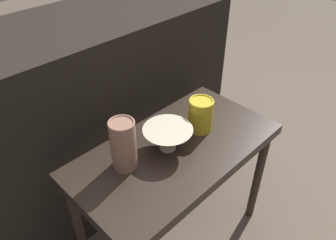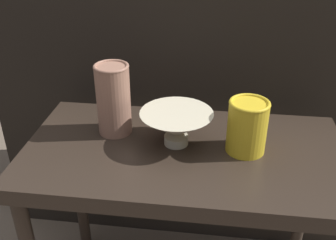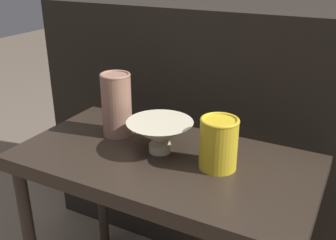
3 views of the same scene
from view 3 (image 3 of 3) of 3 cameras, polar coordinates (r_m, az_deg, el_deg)
The scene contains 5 objects.
table at distance 1.06m, azimuth -0.58°, elevation -8.52°, with size 0.78×0.41×0.55m.
couch_backdrop at distance 1.50m, azimuth 8.94°, elevation -0.49°, with size 1.28×0.50×0.89m.
bowl at distance 1.02m, azimuth -1.19°, elevation -1.96°, with size 0.18×0.18×0.09m.
vase_textured_left at distance 1.12m, azimuth -7.47°, elevation 2.33°, with size 0.09×0.09×0.18m.
vase_colorful_right at distance 0.95m, azimuth 7.36°, elevation -3.28°, with size 0.09×0.09×0.13m.
Camera 3 is at (0.43, -0.79, 1.04)m, focal length 42.00 mm.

